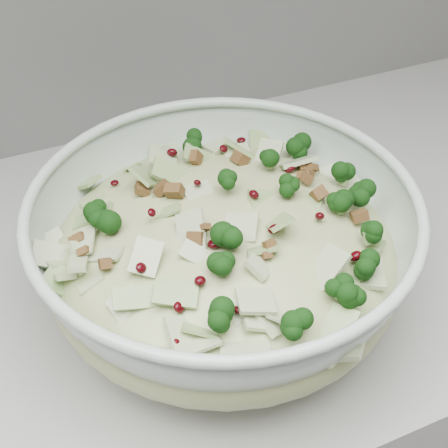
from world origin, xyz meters
The scene contains 2 objects.
mixing_bowl centered at (0.29, 1.60, 0.98)m, with size 0.39×0.39×0.15m.
salad centered at (0.29, 1.60, 1.00)m, with size 0.45×0.45×0.15m.
Camera 1 is at (0.11, 1.20, 1.40)m, focal length 50.00 mm.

